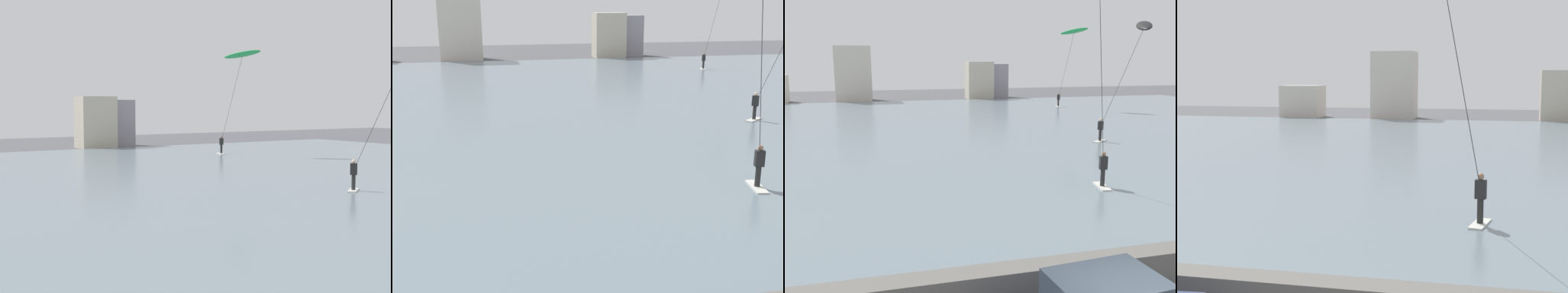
# 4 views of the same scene
# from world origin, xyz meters

# --- Properties ---
(water_bay) EXTENTS (84.00, 52.00, 0.10)m
(water_bay) POSITION_xyz_m (0.00, 30.13, 0.05)
(water_bay) COLOR slate
(water_bay) RESTS_ON ground
(kitesurfer_green) EXTENTS (3.06, 4.61, 9.42)m
(kitesurfer_green) POSITION_xyz_m (18.79, 41.77, 8.19)
(kitesurfer_green) COLOR silver
(kitesurfer_green) RESTS_ON water_bay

